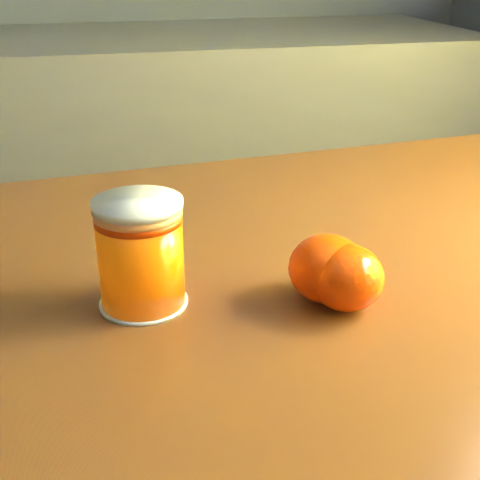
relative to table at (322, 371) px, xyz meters
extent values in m
cube|color=brown|center=(0.00, 0.00, 0.08)|extent=(1.17, 0.87, 0.04)
cylinder|color=#492B12|center=(0.45, 0.36, -0.33)|extent=(0.05, 0.05, 0.78)
cylinder|color=#ED5904|center=(-0.17, -0.01, 0.15)|extent=(0.07, 0.07, 0.08)
cylinder|color=#FDA267|center=(-0.17, -0.01, 0.19)|extent=(0.07, 0.07, 0.01)
cylinder|color=silver|center=(-0.17, -0.01, 0.20)|extent=(0.08, 0.08, 0.00)
ellipsoid|color=#F64004|center=(-0.01, -0.04, 0.14)|extent=(0.08, 0.08, 0.06)
ellipsoid|color=#F64004|center=(0.00, -0.05, 0.13)|extent=(0.08, 0.08, 0.06)
camera|label=1|loc=(-0.21, -0.52, 0.40)|focal=50.00mm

